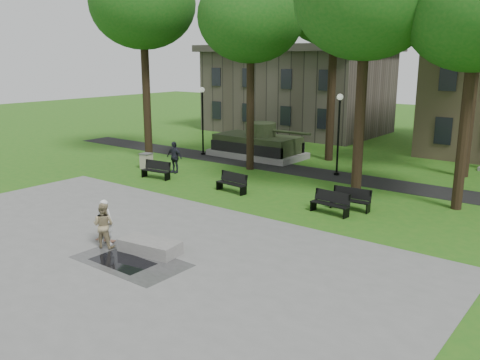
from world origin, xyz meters
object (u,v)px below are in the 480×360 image
at_px(park_bench_0, 157,169).
at_px(concrete_block, 150,246).
at_px(trash_bin, 146,161).
at_px(skateboarder, 105,222).
at_px(friend_watching, 103,225).

bearing_deg(park_bench_0, concrete_block, -51.01).
height_order(concrete_block, trash_bin, trash_bin).
height_order(skateboarder, friend_watching, skateboarder).
bearing_deg(concrete_block, friend_watching, -159.19).
xyz_separation_m(skateboarder, park_bench_0, (-6.33, 8.46, -0.36)).
bearing_deg(concrete_block, trash_bin, 138.42).
xyz_separation_m(concrete_block, skateboarder, (-1.88, -0.43, 0.63)).
bearing_deg(skateboarder, concrete_block, 175.67).
xyz_separation_m(skateboarder, trash_bin, (-8.78, 9.89, -0.39)).
distance_m(concrete_block, park_bench_0, 11.48).
bearing_deg(park_bench_0, skateboarder, -59.85).
relative_size(concrete_block, friend_watching, 1.32).
relative_size(park_bench_0, trash_bin, 1.92).
bearing_deg(friend_watching, park_bench_0, -74.87).
distance_m(skateboarder, park_bench_0, 10.57).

